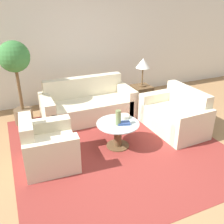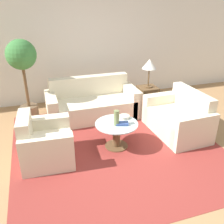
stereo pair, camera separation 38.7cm
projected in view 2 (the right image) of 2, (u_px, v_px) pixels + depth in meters
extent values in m
plane|color=#9E754C|center=(136.00, 165.00, 3.86)|extent=(14.00, 14.00, 0.00)
cube|color=white|center=(88.00, 46.00, 5.95)|extent=(10.00, 0.06, 2.60)
cube|color=maroon|center=(116.00, 146.00, 4.35)|extent=(3.46, 3.47, 0.01)
cube|color=beige|center=(93.00, 109.00, 5.31)|extent=(1.70, 0.83, 0.41)
cube|color=beige|center=(89.00, 94.00, 5.50)|extent=(1.70, 0.18, 0.83)
cube|color=beige|center=(52.00, 110.00, 5.03)|extent=(0.20, 0.83, 0.60)
cube|color=beige|center=(131.00, 100.00, 5.51)|extent=(0.20, 0.83, 0.60)
cube|color=beige|center=(48.00, 148.00, 3.93)|extent=(0.81, 0.70, 0.41)
cube|color=beige|center=(27.00, 140.00, 3.79)|extent=(0.22, 0.66, 0.80)
cube|color=beige|center=(48.00, 155.00, 3.61)|extent=(0.78, 0.25, 0.60)
cube|color=beige|center=(47.00, 133.00, 4.18)|extent=(0.78, 0.25, 0.60)
cube|color=beige|center=(176.00, 123.00, 4.72)|extent=(0.83, 1.11, 0.41)
cube|color=beige|center=(191.00, 111.00, 4.73)|extent=(0.22, 1.09, 0.81)
cube|color=beige|center=(162.00, 107.00, 5.14)|extent=(0.80, 0.23, 0.60)
cube|color=beige|center=(194.00, 132.00, 4.22)|extent=(0.80, 0.23, 0.60)
cylinder|color=brown|center=(116.00, 146.00, 4.35)|extent=(0.40, 0.40, 0.02)
cylinder|color=brown|center=(116.00, 135.00, 4.26)|extent=(0.13, 0.13, 0.43)
cylinder|color=#B2C6C6|center=(117.00, 124.00, 4.17)|extent=(0.72, 0.72, 0.02)
cube|color=brown|center=(147.00, 99.00, 5.58)|extent=(0.40, 0.40, 0.57)
cylinder|color=brown|center=(148.00, 86.00, 5.46)|extent=(0.18, 0.18, 0.02)
cylinder|color=brown|center=(149.00, 77.00, 5.37)|extent=(0.03, 0.03, 0.39)
cone|color=beige|center=(149.00, 64.00, 5.24)|extent=(0.31, 0.31, 0.21)
cylinder|color=brown|center=(30.00, 112.00, 5.25)|extent=(0.36, 0.36, 0.31)
cylinder|color=brown|center=(26.00, 85.00, 4.99)|extent=(0.06, 0.06, 0.90)
sphere|color=#387538|center=(21.00, 55.00, 4.73)|extent=(0.58, 0.58, 0.58)
cylinder|color=#6B7A4C|center=(117.00, 118.00, 4.06)|extent=(0.09, 0.09, 0.26)
cylinder|color=beige|center=(124.00, 117.00, 4.33)|extent=(0.19, 0.19, 0.05)
cube|color=#334C8C|center=(122.00, 124.00, 4.12)|extent=(0.23, 0.18, 0.04)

